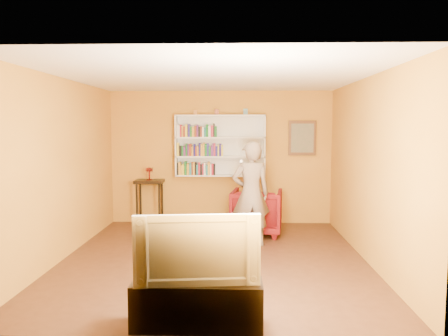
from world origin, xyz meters
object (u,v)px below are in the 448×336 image
(armchair, at_px, (257,212))
(person, at_px, (251,194))
(bookshelf, at_px, (220,146))
(ruby_lustre, at_px, (149,171))
(console_table, at_px, (150,188))
(tv_cabinet, at_px, (197,304))
(television, at_px, (197,247))

(armchair, distance_m, person, 0.90)
(bookshelf, bearing_deg, ruby_lustre, -173.60)
(bookshelf, xyz_separation_m, console_table, (-1.42, -0.16, -0.84))
(ruby_lustre, xyz_separation_m, person, (2.00, -1.48, -0.23))
(bookshelf, relative_size, tv_cabinet, 1.40)
(ruby_lustre, bearing_deg, television, -72.90)
(armchair, bearing_deg, television, 86.36)
(television, bearing_deg, ruby_lustre, 100.93)
(bookshelf, distance_m, ruby_lustre, 1.52)
(bookshelf, bearing_deg, television, -90.48)
(bookshelf, distance_m, tv_cabinet, 4.86)
(armchair, xyz_separation_m, television, (-0.74, -3.79, 0.39))
(console_table, relative_size, tv_cabinet, 0.71)
(bookshelf, bearing_deg, armchair, -51.07)
(bookshelf, relative_size, ruby_lustre, 7.19)
(person, distance_m, television, 3.08)
(ruby_lustre, bearing_deg, armchair, -18.47)
(armchair, bearing_deg, console_table, -11.04)
(armchair, xyz_separation_m, tv_cabinet, (-0.74, -3.79, -0.19))
(bookshelf, height_order, television, bookshelf)
(console_table, distance_m, television, 4.71)
(person, xyz_separation_m, television, (-0.61, -3.02, -0.06))
(armchair, xyz_separation_m, person, (-0.13, -0.77, 0.45))
(television, bearing_deg, person, 72.36)
(television, bearing_deg, armchair, 72.75)
(armchair, bearing_deg, ruby_lustre, -11.04)
(television, bearing_deg, bookshelf, 83.35)
(console_table, bearing_deg, person, -36.63)
(person, bearing_deg, ruby_lustre, -45.85)
(console_table, bearing_deg, armchair, -18.47)
(person, height_order, television, person)
(tv_cabinet, xyz_separation_m, television, (0.00, 0.00, 0.58))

